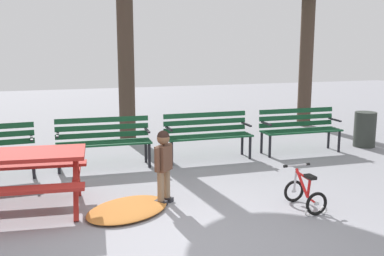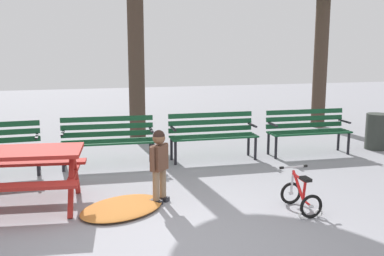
# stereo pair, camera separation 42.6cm
# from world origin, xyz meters

# --- Properties ---
(ground) EXTENTS (36.00, 36.00, 0.00)m
(ground) POSITION_xyz_m (0.00, 0.00, 0.00)
(ground) COLOR gray
(picnic_table) EXTENTS (1.94, 1.54, 0.79)m
(picnic_table) POSITION_xyz_m (-1.81, 1.53, 0.59)
(picnic_table) COLOR maroon
(picnic_table) RESTS_ON ground
(park_bench_left) EXTENTS (1.62, 0.55, 0.85)m
(park_bench_left) POSITION_xyz_m (-0.43, 3.34, 0.51)
(park_bench_left) COLOR #144728
(park_bench_left) RESTS_ON ground
(park_bench_right) EXTENTS (1.61, 0.49, 0.85)m
(park_bench_right) POSITION_xyz_m (1.46, 3.31, 0.51)
(park_bench_right) COLOR #144728
(park_bench_right) RESTS_ON ground
(park_bench_far_right) EXTENTS (1.61, 0.51, 0.85)m
(park_bench_far_right) POSITION_xyz_m (3.37, 3.24, 0.51)
(park_bench_far_right) COLOR #144728
(park_bench_far_right) RESTS_ON ground
(child_standing) EXTENTS (0.29, 0.29, 0.99)m
(child_standing) POSITION_xyz_m (0.07, 1.23, 0.58)
(child_standing) COLOR #7F664C
(child_standing) RESTS_ON ground
(kids_bicycle) EXTENTS (0.39, 0.56, 0.54)m
(kids_bicycle) POSITION_xyz_m (1.75, 0.46, 0.20)
(kids_bicycle) COLOR black
(kids_bicycle) RESTS_ON ground
(leaf_pile) EXTENTS (1.44, 1.36, 0.07)m
(leaf_pile) POSITION_xyz_m (-0.44, 1.08, 0.04)
(leaf_pile) COLOR #B26B2D
(leaf_pile) RESTS_ON ground
(trash_bin) EXTENTS (0.44, 0.44, 0.72)m
(trash_bin) POSITION_xyz_m (4.93, 3.24, 0.36)
(trash_bin) COLOR #2D332D
(trash_bin) RESTS_ON ground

